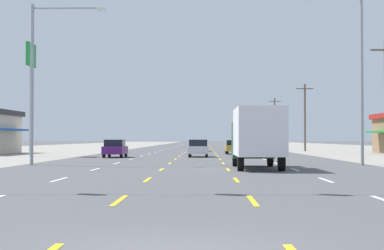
{
  "coord_description": "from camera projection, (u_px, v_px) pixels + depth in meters",
  "views": [
    {
      "loc": [
        0.47,
        -8.03,
        1.63
      ],
      "look_at": [
        -0.54,
        41.53,
        2.81
      ],
      "focal_mm": 53.52,
      "sensor_mm": 36.0,
      "label": 1
    }
  ],
  "objects": [
    {
      "name": "ground_plane",
      "position": [
        200.0,
        151.0,
        73.96
      ],
      "size": [
        572.0,
        572.0,
        0.0
      ],
      "primitive_type": "plane",
      "color": "#4C4C4F"
    },
    {
      "name": "lot_apron_left",
      "position": [
        10.0,
        151.0,
        74.47
      ],
      "size": [
        28.0,
        440.0,
        0.01
      ],
      "primitive_type": "cube",
      "color": "gray",
      "rests_on": "ground"
    },
    {
      "name": "lane_markings",
      "position": [
        201.0,
        147.0,
        112.44
      ],
      "size": [
        10.64,
        227.6,
        0.01
      ],
      "color": "white",
      "rests_on": "ground"
    },
    {
      "name": "signal_span_wire",
      "position": [
        184.0,
        29.0,
        18.69
      ],
      "size": [
        27.33,
        0.53,
        8.58
      ],
      "color": "brown",
      "rests_on": "ground"
    },
    {
      "name": "box_truck_inner_right_nearest",
      "position": [
        257.0,
        135.0,
        30.92
      ],
      "size": [
        2.4,
        7.2,
        3.23
      ],
      "color": "#235B2D",
      "rests_on": "ground"
    },
    {
      "name": "hatchback_far_left_near",
      "position": [
        115.0,
        148.0,
        49.49
      ],
      "size": [
        1.72,
        3.9,
        1.54
      ],
      "color": "#4C196B",
      "rests_on": "ground"
    },
    {
      "name": "hatchback_center_turn_mid",
      "position": [
        198.0,
        148.0,
        50.7
      ],
      "size": [
        1.72,
        3.9,
        1.54
      ],
      "color": "silver",
      "rests_on": "ground"
    },
    {
      "name": "sedan_inner_right_midfar",
      "position": [
        234.0,
        147.0,
        60.39
      ],
      "size": [
        1.8,
        4.5,
        1.46
      ],
      "color": "#B28C33",
      "rests_on": "ground"
    },
    {
      "name": "sedan_center_turn_far",
      "position": [
        199.0,
        145.0,
        72.93
      ],
      "size": [
        1.8,
        4.5,
        1.46
      ],
      "color": "red",
      "rests_on": "ground"
    },
    {
      "name": "pole_sign_left_row_1",
      "position": [
        31.0,
        68.0,
        53.04
      ],
      "size": [
        0.24,
        2.44,
        10.5
      ],
      "color": "gray",
      "rests_on": "ground"
    },
    {
      "name": "streetlight_left_row_0",
      "position": [
        40.0,
        71.0,
        35.35
      ],
      "size": [
        4.65,
        0.26,
        9.98
      ],
      "color": "gray",
      "rests_on": "ground"
    },
    {
      "name": "streetlight_right_row_0",
      "position": [
        356.0,
        67.0,
        34.96
      ],
      "size": [
        3.73,
        0.26,
        10.6
      ],
      "color": "gray",
      "rests_on": "ground"
    },
    {
      "name": "utility_pole_right_row_1",
      "position": [
        305.0,
        116.0,
        73.89
      ],
      "size": [
        2.2,
        0.26,
        8.69
      ],
      "color": "brown",
      "rests_on": "ground"
    },
    {
      "name": "utility_pole_right_row_2",
      "position": [
        275.0,
        122.0,
        104.83
      ],
      "size": [
        2.2,
        0.26,
        9.06
      ],
      "color": "brown",
      "rests_on": "ground"
    }
  ]
}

